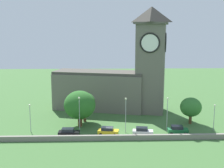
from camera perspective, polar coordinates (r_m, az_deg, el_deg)
ground_plane at (r=78.42m, az=-0.42°, el=-6.00°), size 200.00×200.00×0.00m
church at (r=80.70m, az=1.42°, el=1.15°), size 32.93×16.26×28.76m
quay_barrier at (r=59.98m, az=0.05°, el=-10.64°), size 56.84×0.70×1.09m
car_black at (r=62.41m, az=-8.63°, el=-9.53°), size 4.55×2.31×1.84m
car_yellow at (r=62.73m, az=-0.80°, el=-9.35°), size 4.70×2.73×1.75m
car_white at (r=62.67m, az=6.11°, el=-9.39°), size 4.57×2.53×1.85m
car_green at (r=64.78m, az=12.96°, el=-8.91°), size 4.52×2.53×1.91m
streetlamp_west_end at (r=66.12m, az=-16.05°, el=-5.63°), size 0.44×0.44×6.34m
streetlamp_west_mid at (r=63.99m, az=-6.53°, el=-4.98°), size 0.44×0.44×7.92m
streetlamp_central at (r=62.99m, az=2.75°, el=-5.18°), size 0.44×0.44×7.91m
streetlamp_east_mid at (r=64.55m, az=10.98°, el=-5.01°), size 0.44×0.44×7.85m
streetlamp_east_end at (r=68.19m, az=19.75°, el=-5.46°), size 0.44×0.44×6.13m
tree_riverside_west at (r=71.83m, az=15.45°, el=-4.47°), size 5.14×5.14×6.48m
tree_churchyard at (r=67.50m, az=-6.46°, el=-4.17°), size 7.39×7.39×8.55m
tree_riverside_east at (r=71.09m, az=-5.52°, el=-3.60°), size 5.26×5.26×7.39m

